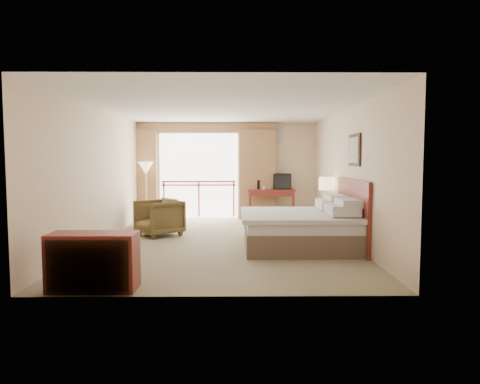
{
  "coord_description": "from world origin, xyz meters",
  "views": [
    {
      "loc": [
        0.24,
        -8.62,
        1.68
      ],
      "look_at": [
        0.34,
        0.4,
        0.99
      ],
      "focal_mm": 32.0,
      "sensor_mm": 36.0,
      "label": 1
    }
  ],
  "objects_px": {
    "side_table": "(153,215)",
    "dresser": "(93,261)",
    "table_lamp": "(327,184)",
    "floor_lamp": "(146,170)",
    "desk": "(271,196)",
    "tv": "(282,182)",
    "bed": "(302,228)",
    "nightstand": "(327,220)",
    "wastebasket": "(256,217)",
    "armchair_far": "(158,225)",
    "armchair_near": "(159,235)"
  },
  "relations": [
    {
      "from": "table_lamp",
      "to": "armchair_near",
      "type": "distance_m",
      "value": 3.9
    },
    {
      "from": "armchair_near",
      "to": "side_table",
      "type": "relative_size",
      "value": 1.66
    },
    {
      "from": "nightstand",
      "to": "dresser",
      "type": "distance_m",
      "value": 5.6
    },
    {
      "from": "tv",
      "to": "bed",
      "type": "bearing_deg",
      "value": -91.25
    },
    {
      "from": "floor_lamp",
      "to": "side_table",
      "type": "bearing_deg",
      "value": -72.13
    },
    {
      "from": "bed",
      "to": "side_table",
      "type": "height_order",
      "value": "bed"
    },
    {
      "from": "tv",
      "to": "nightstand",
      "type": "bearing_deg",
      "value": -73.41
    },
    {
      "from": "desk",
      "to": "wastebasket",
      "type": "xyz_separation_m",
      "value": [
        -0.45,
        -0.74,
        -0.5
      ]
    },
    {
      "from": "bed",
      "to": "desk",
      "type": "distance_m",
      "value": 3.94
    },
    {
      "from": "tv",
      "to": "armchair_far",
      "type": "xyz_separation_m",
      "value": [
        -3.27,
        -1.11,
        -1.06
      ]
    },
    {
      "from": "floor_lamp",
      "to": "dresser",
      "type": "distance_m",
      "value": 6.27
    },
    {
      "from": "nightstand",
      "to": "desk",
      "type": "height_order",
      "value": "desk"
    },
    {
      "from": "table_lamp",
      "to": "armchair_far",
      "type": "bearing_deg",
      "value": 162.66
    },
    {
      "from": "nightstand",
      "to": "armchair_near",
      "type": "relative_size",
      "value": 0.75
    },
    {
      "from": "wastebasket",
      "to": "dresser",
      "type": "relative_size",
      "value": 0.29
    },
    {
      "from": "tv",
      "to": "side_table",
      "type": "distance_m",
      "value": 3.76
    },
    {
      "from": "table_lamp",
      "to": "tv",
      "type": "distance_m",
      "value": 2.48
    },
    {
      "from": "armchair_far",
      "to": "floor_lamp",
      "type": "xyz_separation_m",
      "value": [
        -0.45,
        0.8,
        1.39
      ]
    },
    {
      "from": "table_lamp",
      "to": "armchair_far",
      "type": "height_order",
      "value": "table_lamp"
    },
    {
      "from": "dresser",
      "to": "table_lamp",
      "type": "bearing_deg",
      "value": 43.86
    },
    {
      "from": "side_table",
      "to": "armchair_near",
      "type": "bearing_deg",
      "value": -70.55
    },
    {
      "from": "table_lamp",
      "to": "floor_lamp",
      "type": "height_order",
      "value": "floor_lamp"
    },
    {
      "from": "armchair_near",
      "to": "dresser",
      "type": "xyz_separation_m",
      "value": [
        -0.14,
        -3.93,
        0.37
      ]
    },
    {
      "from": "bed",
      "to": "armchair_far",
      "type": "height_order",
      "value": "bed"
    },
    {
      "from": "nightstand",
      "to": "tv",
      "type": "distance_m",
      "value": 2.63
    },
    {
      "from": "bed",
      "to": "tv",
      "type": "height_order",
      "value": "tv"
    },
    {
      "from": "desk",
      "to": "armchair_near",
      "type": "distance_m",
      "value": 3.79
    },
    {
      "from": "nightstand",
      "to": "armchair_near",
      "type": "xyz_separation_m",
      "value": [
        -3.73,
        -0.13,
        -0.33
      ]
    },
    {
      "from": "desk",
      "to": "wastebasket",
      "type": "distance_m",
      "value": 1.0
    },
    {
      "from": "table_lamp",
      "to": "dresser",
      "type": "bearing_deg",
      "value": -133.3
    },
    {
      "from": "wastebasket",
      "to": "side_table",
      "type": "height_order",
      "value": "side_table"
    },
    {
      "from": "armchair_near",
      "to": "dresser",
      "type": "height_order",
      "value": "dresser"
    },
    {
      "from": "wastebasket",
      "to": "table_lamp",
      "type": "bearing_deg",
      "value": -48.27
    },
    {
      "from": "tv",
      "to": "armchair_near",
      "type": "xyz_separation_m",
      "value": [
        -2.97,
        -2.54,
        -1.06
      ]
    },
    {
      "from": "side_table",
      "to": "dresser",
      "type": "height_order",
      "value": "dresser"
    },
    {
      "from": "bed",
      "to": "dresser",
      "type": "height_order",
      "value": "bed"
    },
    {
      "from": "nightstand",
      "to": "table_lamp",
      "type": "distance_m",
      "value": 0.8
    },
    {
      "from": "desk",
      "to": "dresser",
      "type": "xyz_separation_m",
      "value": [
        -2.82,
        -6.53,
        -0.29
      ]
    },
    {
      "from": "bed",
      "to": "dresser",
      "type": "xyz_separation_m",
      "value": [
        -3.08,
        -2.61,
        -0.01
      ]
    },
    {
      "from": "bed",
      "to": "armchair_far",
      "type": "distance_m",
      "value": 4.26
    },
    {
      "from": "nightstand",
      "to": "wastebasket",
      "type": "relative_size",
      "value": 2.02
    },
    {
      "from": "wastebasket",
      "to": "dresser",
      "type": "height_order",
      "value": "dresser"
    },
    {
      "from": "floor_lamp",
      "to": "desk",
      "type": "bearing_deg",
      "value": 6.21
    },
    {
      "from": "nightstand",
      "to": "side_table",
      "type": "distance_m",
      "value": 4.05
    },
    {
      "from": "desk",
      "to": "side_table",
      "type": "relative_size",
      "value": 2.47
    },
    {
      "from": "armchair_near",
      "to": "side_table",
      "type": "xyz_separation_m",
      "value": [
        -0.27,
        0.78,
        0.36
      ]
    },
    {
      "from": "desk",
      "to": "tv",
      "type": "bearing_deg",
      "value": -15.17
    },
    {
      "from": "tv",
      "to": "wastebasket",
      "type": "height_order",
      "value": "tv"
    },
    {
      "from": "armchair_far",
      "to": "dresser",
      "type": "relative_size",
      "value": 0.7
    },
    {
      "from": "tv",
      "to": "side_table",
      "type": "relative_size",
      "value": 0.93
    }
  ]
}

